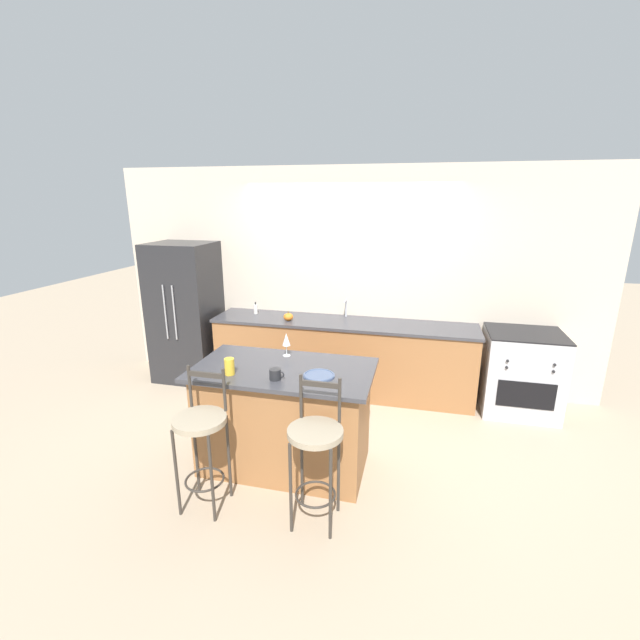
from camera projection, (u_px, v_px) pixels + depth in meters
name	position (u px, v px, depth m)	size (l,w,h in m)	color
ground_plane	(336.00, 403.00, 5.04)	(18.00, 18.00, 0.00)	tan
wall_back	(348.00, 280.00, 5.31)	(6.00, 0.07, 2.70)	beige
back_counter	(342.00, 356.00, 5.26)	(3.16, 0.67, 0.90)	#936038
sink_faucet	(346.00, 306.00, 5.28)	(0.02, 0.13, 0.22)	#ADAFB5
kitchen_island	(284.00, 417.00, 3.76)	(1.53, 0.86, 0.94)	#936038
refrigerator	(186.00, 312.00, 5.56)	(0.78, 0.72, 1.79)	#232326
oven_range	(521.00, 372.00, 4.76)	(0.79, 0.70, 0.93)	#B7B7BC
bar_stool_near	(201.00, 434.00, 3.21)	(0.40, 0.40, 1.11)	#332D28
bar_stool_far	(316.00, 447.00, 3.05)	(0.40, 0.40, 1.11)	#332D28
dinner_plate	(319.00, 375.00, 3.46)	(0.26, 0.26, 0.02)	#425170
wine_glass	(286.00, 340.00, 3.87)	(0.07, 0.07, 0.22)	white
coffee_mug	(275.00, 374.00, 3.39)	(0.12, 0.09, 0.09)	#232326
tumbler_cup	(229.00, 367.00, 3.48)	(0.08, 0.08, 0.14)	gold
pumpkin_decoration	(288.00, 317.00, 5.14)	(0.12, 0.12, 0.12)	orange
soap_bottle	(256.00, 309.00, 5.44)	(0.05, 0.05, 0.15)	silver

